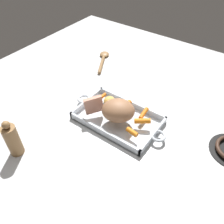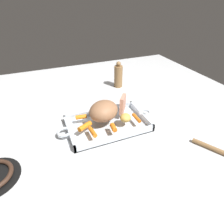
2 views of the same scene
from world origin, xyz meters
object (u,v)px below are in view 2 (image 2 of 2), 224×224
Objects in this scene: baby_carrot_long at (93,132)px; pepper_mill at (118,76)px; roast_slice_thick at (123,104)px; baby_carrot_short at (85,126)px; roasting_dish at (107,124)px; pork_roast at (104,111)px; potato_near_roast at (125,118)px; baby_carrot_southeast at (81,117)px; baby_carrot_center_right at (113,128)px; baby_carrot_center_left at (136,118)px.

baby_carrot_long is 0.53m from pepper_mill.
baby_carrot_short is (-0.20, -0.06, -0.03)m from roast_slice_thick.
baby_carrot_long reaches higher than roasting_dish.
pork_roast is 0.10m from potato_near_roast.
roasting_dish is 0.12m from baby_carrot_southeast.
roasting_dish is 2.75× the size of pepper_mill.
baby_carrot_center_right is at bearing -116.26° from pepper_mill.
pork_roast is 3.37× the size of baby_carrot_center_right.
roast_slice_thick is at bearing 107.85° from baby_carrot_center_left.
pork_roast reaches higher than baby_carrot_long.
pork_roast is 0.83× the size of pepper_mill.
baby_carrot_center_left is 0.05m from potato_near_roast.
baby_carrot_center_left is at bearing -6.59° from potato_near_roast.
roast_slice_thick reaches higher than baby_carrot_long.
baby_carrot_southeast is at bearing 176.80° from roast_slice_thick.
roast_slice_thick reaches higher than roasting_dish.
pork_roast is at bearing -164.80° from roast_slice_thick.
baby_carrot_center_right is 0.16m from baby_carrot_southeast.
baby_carrot_center_right is (-0.10, -0.12, -0.03)m from roast_slice_thick.
baby_carrot_short is 0.50m from pepper_mill.
pork_roast is at bearing 147.74° from potato_near_roast.
pepper_mill is (0.12, 0.32, 0.00)m from roast_slice_thick.
baby_carrot_long is at bearing -66.42° from baby_carrot_short.
pork_roast reaches higher than roasting_dish.
roasting_dish is at bearing 35.73° from baby_carrot_long.
roasting_dish is at bearing -120.43° from pepper_mill.
baby_carrot_short is at bearing -170.05° from roasting_dish.
roast_slice_thick reaches higher than baby_carrot_southeast.
baby_carrot_long is at bearing -174.16° from baby_carrot_center_left.
roast_slice_thick is 0.34m from pepper_mill.
baby_carrot_long is (-0.21, -0.02, 0.00)m from baby_carrot_center_left.
roasting_dish is at bearing 161.24° from baby_carrot_center_left.
roasting_dish is at bearing 9.95° from baby_carrot_short.
baby_carrot_long is (-0.18, -0.11, -0.03)m from roast_slice_thick.
roast_slice_thick is 1.24× the size of baby_carrot_center_left.
pork_roast is 0.11m from roast_slice_thick.
pork_roast is 0.11m from baby_carrot_southeast.
baby_carrot_center_left is at bearing -23.35° from pork_roast.
potato_near_roast is (0.18, -0.02, 0.01)m from baby_carrot_short.
baby_carrot_center_right is 0.61× the size of baby_carrot_short.
pepper_mill is at bearing 69.67° from roast_slice_thick.
baby_carrot_center_right reaches higher than baby_carrot_southeast.
baby_carrot_long is at bearing -170.19° from potato_near_roast.
roasting_dish is 7.19× the size of baby_carrot_long.
roast_slice_thick is 0.20m from baby_carrot_southeast.
baby_carrot_center_left is at bearing -102.52° from pepper_mill.
roasting_dish is 0.43m from pepper_mill.
pepper_mill reaches higher than pork_roast.
baby_carrot_center_right is at bearing -90.62° from roasting_dish.
potato_near_roast is 0.32× the size of pepper_mill.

